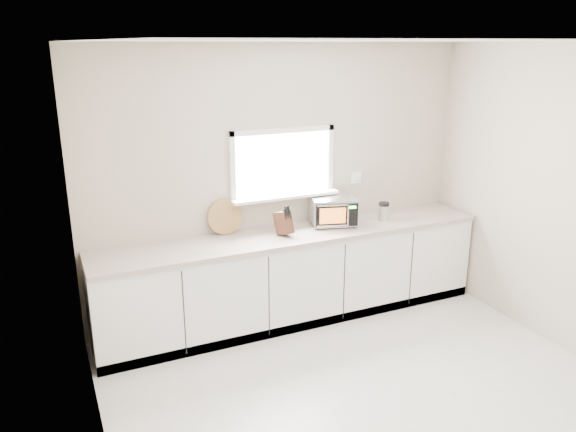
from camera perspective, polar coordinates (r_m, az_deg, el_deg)
ground at (r=4.58m, az=10.20°, el=-19.07°), size 4.00×4.00×0.00m
back_wall at (r=5.60m, az=-0.60°, el=3.52°), size 4.00×0.17×2.70m
cabinets at (r=5.64m, az=0.65°, el=-6.28°), size 3.92×0.60×0.88m
countertop at (r=5.47m, az=0.71°, el=-1.90°), size 3.92×0.64×0.04m
microwave at (r=5.68m, az=4.62°, el=0.58°), size 0.52×0.45×0.28m
knife_block at (r=5.35m, az=-0.44°, el=-0.65°), size 0.16×0.23×0.30m
cutting_board at (r=5.41m, az=-6.43°, el=-0.09°), size 0.34×0.08×0.34m
coffee_grinder at (r=5.90m, az=9.68°, el=0.48°), size 0.12×0.12×0.19m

